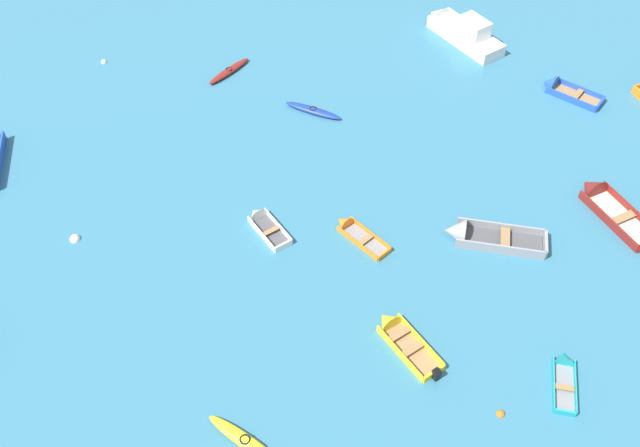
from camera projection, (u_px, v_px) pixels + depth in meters
kayak_yellow_back_row_left at (245, 441)px, 25.54m from camera, size 2.82×2.76×0.32m
rowboat_orange_near_left at (351, 229)px, 32.45m from camera, size 2.36×2.92×0.82m
rowboat_maroon_far_back at (602, 199)px, 33.63m from camera, size 2.68×4.70×1.37m
rowboat_white_cluster_outer at (262, 221)px, 32.75m from camera, size 1.97×2.82×0.88m
rowboat_grey_cluster_inner at (475, 235)px, 32.06m from camera, size 4.73×2.82×1.28m
rowboat_turquoise_far_left at (564, 370)px, 27.51m from camera, size 1.71×2.79×0.78m
kayak_deep_blue_far_right at (313, 110)px, 38.17m from camera, size 3.02×2.29×0.31m
rowboat_blue_near_camera at (560, 89)px, 39.42m from camera, size 3.16×3.25×1.13m
rowboat_yellow_midfield_left at (398, 333)px, 28.62m from camera, size 2.38×3.50×1.03m
kayak_maroon_outer_right at (229, 71)px, 40.58m from camera, size 2.70×2.49×0.30m
motor_launch_white_midfield_right at (461, 30)px, 42.65m from camera, size 3.87×5.81×2.02m
mooring_buoy_near_foreground at (104, 62)px, 41.40m from camera, size 0.33×0.33×0.33m
mooring_buoy_trailing at (500, 414)px, 26.42m from camera, size 0.33×0.33×0.33m
mooring_buoy_outer_edge at (75, 239)px, 32.20m from camera, size 0.48×0.48×0.48m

